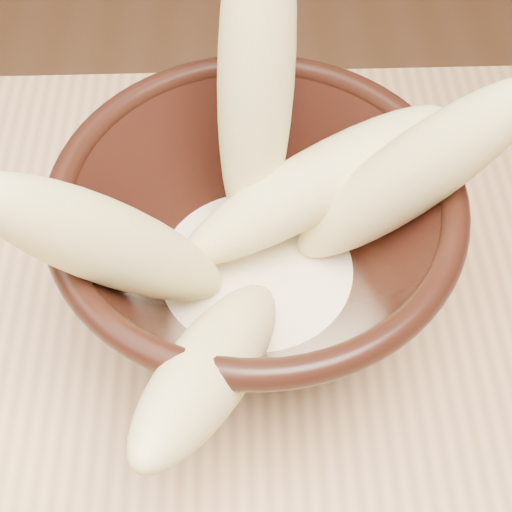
{
  "coord_description": "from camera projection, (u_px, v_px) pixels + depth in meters",
  "views": [
    {
      "loc": [
        -0.02,
        -0.1,
        1.16
      ],
      "look_at": [
        -0.01,
        0.15,
        0.81
      ],
      "focal_mm": 50.0,
      "sensor_mm": 36.0,
      "label": 1
    }
  ],
  "objects": [
    {
      "name": "banana_right",
      "position": [
        403.0,
        180.0,
        0.39
      ],
      "size": [
        0.14,
        0.06,
        0.17
      ],
      "primitive_type": "ellipsoid",
      "rotation": [
        0.61,
        0.0,
        1.42
      ],
      "color": "#DED183",
      "rests_on": "bowl"
    },
    {
      "name": "banana_across",
      "position": [
        313.0,
        186.0,
        0.42
      ],
      "size": [
        0.19,
        0.11,
        0.1
      ],
      "primitive_type": "ellipsoid",
      "rotation": [
        1.26,
        0.0,
        1.96
      ],
      "color": "#DED183",
      "rests_on": "bowl"
    },
    {
      "name": "banana_upright",
      "position": [
        256.0,
        83.0,
        0.39
      ],
      "size": [
        0.06,
        0.1,
        0.22
      ],
      "primitive_type": "ellipsoid",
      "rotation": [
        0.26,
        0.0,
        2.97
      ],
      "color": "#DED183",
      "rests_on": "bowl"
    },
    {
      "name": "milk_puddle",
      "position": [
        256.0,
        275.0,
        0.45
      ],
      "size": [
        0.13,
        0.13,
        0.02
      ],
      "primitive_type": "cylinder",
      "color": "#FEEFCD",
      "rests_on": "bowl"
    },
    {
      "name": "banana_left",
      "position": [
        118.0,
        246.0,
        0.36
      ],
      "size": [
        0.15,
        0.11,
        0.18
      ],
      "primitive_type": "ellipsoid",
      "rotation": [
        0.61,
        0.0,
        -1.08
      ],
      "color": "#DED183",
      "rests_on": "bowl"
    },
    {
      "name": "banana_front",
      "position": [
        214.0,
        362.0,
        0.36
      ],
      "size": [
        0.1,
        0.18,
        0.13
      ],
      "primitive_type": "ellipsoid",
      "rotation": [
        1.01,
        0.0,
        -0.37
      ],
      "color": "#DED183",
      "rests_on": "bowl"
    },
    {
      "name": "bowl",
      "position": [
        256.0,
        245.0,
        0.43
      ],
      "size": [
        0.23,
        0.23,
        0.13
      ],
      "rotation": [
        0.0,
        0.0,
        0.12
      ],
      "color": "black",
      "rests_on": "table"
    }
  ]
}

